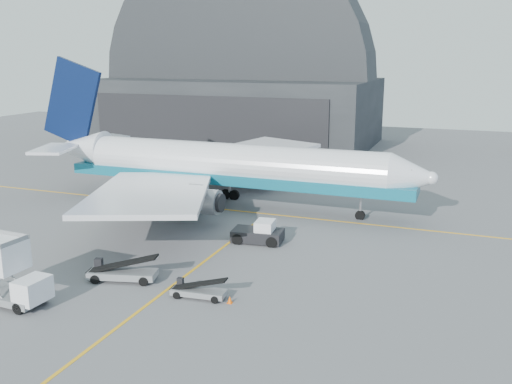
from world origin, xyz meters
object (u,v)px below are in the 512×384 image
at_px(airliner, 218,165).
at_px(belt_loader_b, 198,291).
at_px(pushback_tug, 259,234).
at_px(catering_truck, 2,271).
at_px(belt_loader_a, 122,272).

relative_size(airliner, belt_loader_b, 11.24).
height_order(airliner, pushback_tug, airliner).
bearing_deg(belt_loader_b, airliner, 105.78).
relative_size(catering_truck, belt_loader_b, 1.57).
bearing_deg(pushback_tug, belt_loader_a, -123.88).
relative_size(airliner, pushback_tug, 9.87).
relative_size(pushback_tug, belt_loader_a, 0.86).
xyz_separation_m(pushback_tug, belt_loader_b, (0.25, -12.79, -0.30)).
relative_size(airliner, belt_loader_a, 8.49).
xyz_separation_m(airliner, pushback_tug, (8.70, -10.39, -3.79)).
xyz_separation_m(catering_truck, belt_loader_b, (12.06, 5.36, -1.74)).
relative_size(pushback_tug, belt_loader_b, 1.14).
xyz_separation_m(catering_truck, pushback_tug, (11.81, 18.16, -1.43)).
height_order(airliner, belt_loader_b, airliner).
bearing_deg(catering_truck, belt_loader_a, 51.70).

